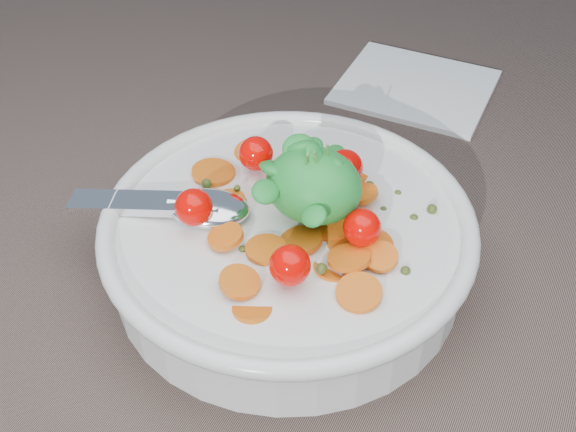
% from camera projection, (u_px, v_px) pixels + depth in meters
% --- Properties ---
extents(ground, '(6.00, 6.00, 0.00)m').
position_uv_depth(ground, '(285.00, 237.00, 0.56)').
color(ground, brown).
rests_on(ground, ground).
extents(bowl, '(0.28, 0.26, 0.11)m').
position_uv_depth(bowl, '(288.00, 239.00, 0.51)').
color(bowl, white).
rests_on(bowl, ground).
extents(napkin, '(0.14, 0.13, 0.01)m').
position_uv_depth(napkin, '(415.00, 87.00, 0.71)').
color(napkin, white).
rests_on(napkin, ground).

